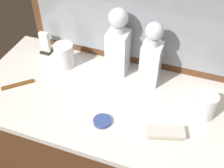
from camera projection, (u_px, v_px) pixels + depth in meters
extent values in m
cube|color=brown|center=(112.00, 158.00, 1.47)|extent=(1.14, 0.54, 0.84)
cube|color=silver|center=(112.00, 100.00, 1.17)|extent=(1.17, 0.56, 0.03)
cube|color=brown|center=(134.00, 6.00, 1.15)|extent=(0.97, 0.03, 0.57)
cube|color=gray|center=(133.00, 7.00, 1.14)|extent=(0.89, 0.01, 0.49)
cube|color=white|center=(151.00, 64.00, 1.18)|extent=(0.08, 0.08, 0.19)
cube|color=#8C4C14|center=(150.00, 69.00, 1.20)|extent=(0.07, 0.07, 0.13)
cylinder|color=white|center=(153.00, 42.00, 1.10)|extent=(0.04, 0.04, 0.03)
sphere|color=white|center=(154.00, 31.00, 1.07)|extent=(0.07, 0.07, 0.07)
cube|color=white|center=(118.00, 52.00, 1.23)|extent=(0.09, 0.09, 0.20)
cube|color=#8C4C14|center=(118.00, 57.00, 1.25)|extent=(0.08, 0.08, 0.14)
cylinder|color=white|center=(118.00, 29.00, 1.15)|extent=(0.05, 0.05, 0.03)
sphere|color=white|center=(118.00, 18.00, 1.12)|extent=(0.08, 0.08, 0.08)
cylinder|color=white|center=(205.00, 105.00, 1.06)|extent=(0.08, 0.08, 0.11)
cylinder|color=silver|center=(202.00, 113.00, 1.10)|extent=(0.08, 0.08, 0.01)
cylinder|color=white|center=(64.00, 55.00, 1.29)|extent=(0.09, 0.09, 0.11)
cylinder|color=silver|center=(65.00, 64.00, 1.32)|extent=(0.08, 0.08, 0.01)
cube|color=#B7A88C|center=(165.00, 134.00, 1.02)|extent=(0.13, 0.08, 0.01)
cube|color=beige|center=(165.00, 132.00, 1.02)|extent=(0.15, 0.09, 0.01)
cylinder|color=#33478C|center=(102.00, 121.00, 1.07)|extent=(0.07, 0.07, 0.01)
cube|color=brown|center=(18.00, 85.00, 1.22)|extent=(0.12, 0.11, 0.01)
cube|color=black|center=(47.00, 51.00, 1.39)|extent=(0.05, 0.05, 0.01)
cube|color=white|center=(45.00, 43.00, 1.36)|extent=(0.05, 0.02, 0.11)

